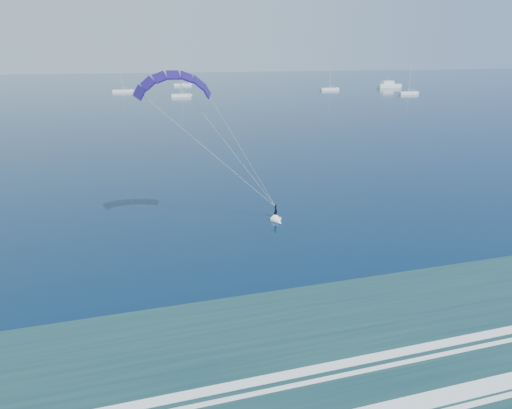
{
  "coord_description": "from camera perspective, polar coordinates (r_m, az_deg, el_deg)",
  "views": [
    {
      "loc": [
        -7.08,
        -10.78,
        17.55
      ],
      "look_at": [
        4.17,
        27.26,
        4.37
      ],
      "focal_mm": 32.0,
      "sensor_mm": 36.0,
      "label": 1
    }
  ],
  "objects": [
    {
      "name": "sailboat_4",
      "position": [
        271.72,
        -9.19,
        14.59
      ],
      "size": [
        9.96,
        2.4,
        13.37
      ],
      "color": "white",
      "rests_on": "ground"
    },
    {
      "name": "sailboat_2",
      "position": [
        231.07,
        -16.32,
        13.48
      ],
      "size": [
        9.5,
        2.4,
        12.71
      ],
      "color": "white",
      "rests_on": "ground"
    },
    {
      "name": "kitesurfer_rig",
      "position": [
        44.53,
        -3.24,
        6.99
      ],
      "size": [
        16.53,
        7.26,
        17.25
      ],
      "color": "gold",
      "rests_on": "ground"
    },
    {
      "name": "sailboat_5",
      "position": [
        237.42,
        9.18,
        14.07
      ],
      "size": [
        9.46,
        2.4,
        12.81
      ],
      "color": "white",
      "rests_on": "ground"
    },
    {
      "name": "motor_yacht",
      "position": [
        262.92,
        16.29,
        14.15
      ],
      "size": [
        12.96,
        3.46,
        5.63
      ],
      "color": "white",
      "rests_on": "ground"
    },
    {
      "name": "sailboat_3",
      "position": [
        200.98,
        -9.35,
        13.32
      ],
      "size": [
        8.39,
        2.4,
        11.69
      ],
      "color": "white",
      "rests_on": "ground"
    },
    {
      "name": "sailboat_6",
      "position": [
        222.24,
        18.53,
        13.1
      ],
      "size": [
        9.14,
        2.4,
        12.32
      ],
      "color": "white",
      "rests_on": "ground"
    }
  ]
}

